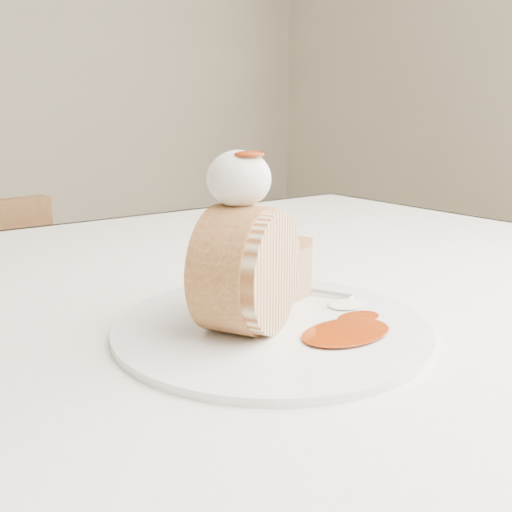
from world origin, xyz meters
TOP-DOWN VIEW (x-y plane):
  - table at (0.00, 0.20)m, footprint 1.40×0.90m
  - plate at (0.03, 0.03)m, footprint 0.35×0.35m
  - roulade_slice at (0.01, 0.03)m, footprint 0.12×0.10m
  - cake_chunk at (0.08, 0.09)m, footprint 0.08×0.07m
  - whipped_cream at (0.01, 0.05)m, footprint 0.05×0.05m
  - caramel_drizzle at (0.01, 0.03)m, footprint 0.03×0.02m
  - caramel_pool at (0.07, -0.03)m, footprint 0.10×0.08m
  - fork at (0.11, 0.09)m, footprint 0.09×0.16m

SIDE VIEW (x-z plane):
  - table at x=0.00m, z-range 0.29..1.04m
  - plate at x=0.03m, z-range 0.75..0.76m
  - fork at x=0.11m, z-range 0.76..0.76m
  - caramel_pool at x=0.07m, z-range 0.76..0.76m
  - cake_chunk at x=0.08m, z-range 0.76..0.81m
  - roulade_slice at x=0.01m, z-range 0.76..0.86m
  - whipped_cream at x=0.01m, z-range 0.86..0.91m
  - caramel_drizzle at x=0.01m, z-range 0.91..0.92m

